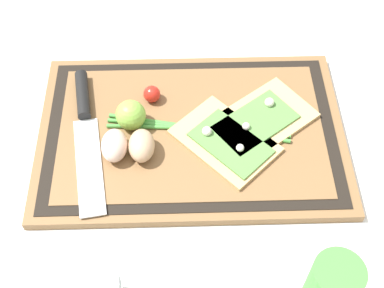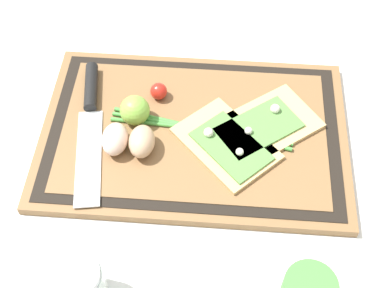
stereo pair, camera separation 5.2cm
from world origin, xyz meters
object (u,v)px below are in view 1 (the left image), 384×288
object	(u,v)px
pizza_slice_near	(260,120)
egg_brown	(142,146)
lime	(131,115)
knife	(85,116)
pizza_slice_far	(226,141)
egg_pink	(114,145)
cherry_tomato_red	(152,94)

from	to	relation	value
pizza_slice_near	egg_brown	bearing A→B (deg)	16.63
pizza_slice_near	lime	bearing A→B (deg)	-0.39
knife	pizza_slice_far	bearing A→B (deg)	166.29
egg_pink	pizza_slice_far	bearing A→B (deg)	-175.09
egg_brown	lime	world-z (taller)	lime
pizza_slice_far	cherry_tomato_red	distance (m)	0.16
pizza_slice_near	egg_brown	world-z (taller)	egg_brown
pizza_slice_far	lime	xyz separation A→B (m)	(0.16, -0.04, 0.02)
egg_pink	lime	xyz separation A→B (m)	(-0.02, -0.06, 0.00)
knife	cherry_tomato_red	distance (m)	0.12
egg_pink	lime	bearing A→B (deg)	-112.37
pizza_slice_near	pizza_slice_far	world-z (taller)	same
knife	lime	world-z (taller)	lime
pizza_slice_near	cherry_tomato_red	distance (m)	0.19
egg_brown	pizza_slice_far	bearing A→B (deg)	-172.89
egg_pink	lime	distance (m)	0.06
knife	egg_pink	xyz separation A→B (m)	(-0.06, 0.07, 0.01)
pizza_slice_far	pizza_slice_near	bearing A→B (deg)	-145.20
lime	knife	bearing A→B (deg)	-10.26
pizza_slice_near	lime	distance (m)	0.22
pizza_slice_far	lime	size ratio (longest dim) A/B	3.82
egg_pink	pizza_slice_near	bearing A→B (deg)	-166.61
pizza_slice_far	knife	size ratio (longest dim) A/B	0.67
knife	egg_pink	world-z (taller)	egg_pink
pizza_slice_far	cherry_tomato_red	bearing A→B (deg)	-38.54
egg_brown	lime	xyz separation A→B (m)	(0.02, -0.06, 0.00)
pizza_slice_far	egg_brown	world-z (taller)	egg_brown
pizza_slice_far	egg_pink	xyz separation A→B (m)	(0.18, 0.02, 0.02)
pizza_slice_far	egg_pink	distance (m)	0.18
pizza_slice_far	egg_brown	bearing A→B (deg)	7.11
knife	cherry_tomato_red	xyz separation A→B (m)	(-0.11, -0.04, 0.01)
lime	cherry_tomato_red	distance (m)	0.06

